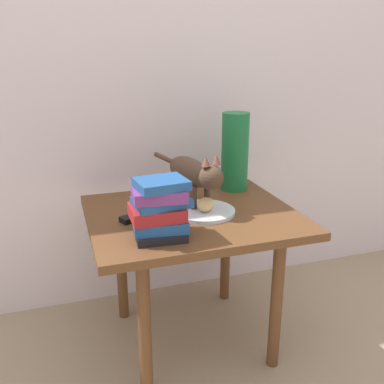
{
  "coord_description": "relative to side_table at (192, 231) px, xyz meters",
  "views": [
    {
      "loc": [
        -0.46,
        -1.43,
        1.14
      ],
      "look_at": [
        0.0,
        0.0,
        0.64
      ],
      "focal_mm": 40.28,
      "sensor_mm": 36.0,
      "label": 1
    }
  ],
  "objects": [
    {
      "name": "side_table",
      "position": [
        0.0,
        0.0,
        0.0
      ],
      "size": [
        0.77,
        0.65,
        0.56
      ],
      "color": "brown",
      "rests_on": "ground"
    },
    {
      "name": "book_stack",
      "position": [
        -0.17,
        -0.18,
        0.17
      ],
      "size": [
        0.19,
        0.16,
        0.2
      ],
      "color": "black",
      "rests_on": "side_table"
    },
    {
      "name": "back_panel",
      "position": [
        0.0,
        0.44,
        0.62
      ],
      "size": [
        4.0,
        0.04,
        2.2
      ],
      "primitive_type": "cube",
      "color": "silver",
      "rests_on": "ground"
    },
    {
      "name": "green_vase",
      "position": [
        0.26,
        0.21,
        0.24
      ],
      "size": [
        0.11,
        0.11,
        0.33
      ],
      "primitive_type": "cylinder",
      "color": "#196B38",
      "rests_on": "side_table"
    },
    {
      "name": "ground_plane",
      "position": [
        0.0,
        0.0,
        -0.48
      ],
      "size": [
        6.0,
        6.0,
        0.0
      ],
      "primitive_type": "plane",
      "color": "gray"
    },
    {
      "name": "cat",
      "position": [
        0.02,
        0.06,
        0.21
      ],
      "size": [
        0.15,
        0.47,
        0.23
      ],
      "color": "#4C3828",
      "rests_on": "side_table"
    },
    {
      "name": "tv_remote",
      "position": [
        -0.2,
        0.0,
        0.09
      ],
      "size": [
        0.16,
        0.1,
        0.02
      ],
      "primitive_type": "cube",
      "rotation": [
        0.0,
        0.0,
        0.41
      ],
      "color": "black",
      "rests_on": "side_table"
    },
    {
      "name": "bread_roll",
      "position": [
        0.04,
        -0.04,
        0.11
      ],
      "size": [
        0.1,
        0.1,
        0.05
      ],
      "primitive_type": "ellipsoid",
      "rotation": [
        0.0,
        0.0,
        0.89
      ],
      "color": "#E0BC7A",
      "rests_on": "plate"
    },
    {
      "name": "plate",
      "position": [
        0.04,
        -0.02,
        0.08
      ],
      "size": [
        0.23,
        0.23,
        0.01
      ],
      "primitive_type": "cylinder",
      "color": "silver",
      "rests_on": "side_table"
    }
  ]
}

